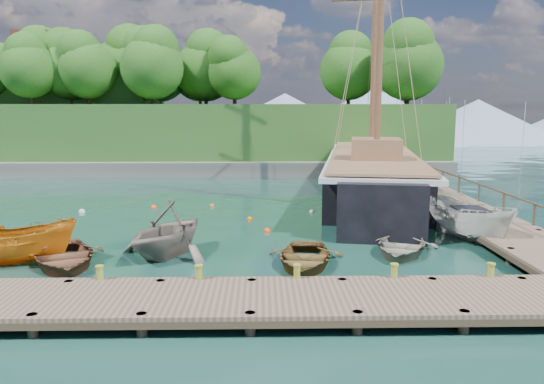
{
  "coord_description": "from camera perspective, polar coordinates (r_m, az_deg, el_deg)",
  "views": [
    {
      "loc": [
        0.91,
        -20.7,
        5.81
      ],
      "look_at": [
        1.4,
        2.85,
        2.0
      ],
      "focal_mm": 35.0,
      "sensor_mm": 36.0,
      "label": 1
    }
  ],
  "objects": [
    {
      "name": "mooring_buoy_6",
      "position": [
        31.21,
        -19.76,
        -2.09
      ],
      "size": [
        0.36,
        0.36,
        0.36
      ],
      "primitive_type": "sphere",
      "color": "silver",
      "rests_on": "ground"
    },
    {
      "name": "bollard_0",
      "position": [
        17.35,
        -17.89,
        -10.84
      ],
      "size": [
        0.26,
        0.26,
        0.45
      ],
      "primitive_type": "cylinder",
      "color": "olive",
      "rests_on": "ground"
    },
    {
      "name": "headland",
      "position": [
        53.86,
        -16.22,
        8.54
      ],
      "size": [
        51.0,
        19.31,
        12.9
      ],
      "color": "#474744",
      "rests_on": "ground"
    },
    {
      "name": "mooring_buoy_3",
      "position": [
        29.49,
        4.3,
        -2.2
      ],
      "size": [
        0.27,
        0.27,
        0.27
      ],
      "primitive_type": "sphere",
      "color": "silver",
      "rests_on": "ground"
    },
    {
      "name": "dock_east",
      "position": [
        30.14,
        19.4,
        -1.61
      ],
      "size": [
        3.2,
        24.0,
        1.1
      ],
      "color": "brown",
      "rests_on": "ground"
    },
    {
      "name": "dock_near",
      "position": [
        15.22,
        3.05,
        -11.51
      ],
      "size": [
        20.0,
        3.2,
        1.1
      ],
      "color": "brown",
      "rests_on": "ground"
    },
    {
      "name": "mooring_buoy_0",
      "position": [
        27.74,
        -20.89,
        -3.52
      ],
      "size": [
        0.32,
        0.32,
        0.32
      ],
      "primitive_type": "sphere",
      "color": "silver",
      "rests_on": "ground"
    },
    {
      "name": "cabin_boat_white",
      "position": [
        24.85,
        20.37,
        -4.92
      ],
      "size": [
        3.39,
        5.51,
        2.0
      ],
      "primitive_type": "imported",
      "rotation": [
        0.0,
        0.0,
        0.3
      ],
      "color": "silver",
      "rests_on": "ground"
    },
    {
      "name": "ground",
      "position": [
        21.52,
        -3.6,
        -6.5
      ],
      "size": [
        160.0,
        160.0,
        0.0
      ],
      "primitive_type": "plane",
      "color": "#123C2F",
      "rests_on": "ground"
    },
    {
      "name": "schooner",
      "position": [
        34.3,
        10.77,
        1.36
      ],
      "size": [
        9.2,
        29.6,
        22.2
      ],
      "rotation": [
        0.0,
        0.0,
        -0.17
      ],
      "color": "black",
      "rests_on": "ground"
    },
    {
      "name": "distant_ridge",
      "position": [
        90.77,
        0.95,
        8.27
      ],
      "size": [
        117.0,
        40.0,
        10.0
      ],
      "color": "#728CA5",
      "rests_on": "ground"
    },
    {
      "name": "mooring_buoy_2",
      "position": [
        27.52,
        -2.39,
        -3.01
      ],
      "size": [
        0.31,
        0.31,
        0.31
      ],
      "primitive_type": "sphere",
      "color": "#E86400",
      "rests_on": "ground"
    },
    {
      "name": "bollard_2",
      "position": [
        16.68,
        2.68,
        -11.21
      ],
      "size": [
        0.26,
        0.26,
        0.45
      ],
      "primitive_type": "cylinder",
      "color": "olive",
      "rests_on": "ground"
    },
    {
      "name": "rowboat_3",
      "position": [
        21.97,
        13.67,
        -6.42
      ],
      "size": [
        4.07,
        4.69,
        0.81
      ],
      "primitive_type": "imported",
      "rotation": [
        0.0,
        0.0,
        -0.38
      ],
      "color": "#706B5B",
      "rests_on": "ground"
    },
    {
      "name": "mooring_buoy_7",
      "position": [
        24.9,
        -0.51,
        -4.3
      ],
      "size": [
        0.33,
        0.33,
        0.33
      ],
      "primitive_type": "sphere",
      "color": "#FB480E",
      "rests_on": "ground"
    },
    {
      "name": "mooring_buoy_4",
      "position": [
        31.46,
        -12.59,
        -1.68
      ],
      "size": [
        0.34,
        0.34,
        0.34
      ],
      "primitive_type": "sphere",
      "color": "#F7490C",
      "rests_on": "ground"
    },
    {
      "name": "bollard_1",
      "position": [
        16.75,
        -7.82,
        -11.19
      ],
      "size": [
        0.26,
        0.26,
        0.45
      ],
      "primitive_type": "cylinder",
      "color": "olive",
      "rests_on": "ground"
    },
    {
      "name": "mooring_buoy_5",
      "position": [
        31.43,
        -6.45,
        -1.52
      ],
      "size": [
        0.28,
        0.28,
        0.28
      ],
      "primitive_type": "sphere",
      "color": "orange",
      "rests_on": "ground"
    },
    {
      "name": "mooring_buoy_1",
      "position": [
        27.2,
        -9.84,
        -3.28
      ],
      "size": [
        0.27,
        0.27,
        0.27
      ],
      "primitive_type": "sphere",
      "color": "#E53C00",
      "rests_on": "ground"
    },
    {
      "name": "motorboat_orange",
      "position": [
        22.13,
        -25.9,
        -6.98
      ],
      "size": [
        4.78,
        2.63,
        1.75
      ],
      "primitive_type": "imported",
      "rotation": [
        0.0,
        0.0,
        1.79
      ],
      "color": "#C46D13",
      "rests_on": "ground"
    },
    {
      "name": "rowboat_0",
      "position": [
        21.21,
        -21.46,
        -7.36
      ],
      "size": [
        4.65,
        5.32,
        0.92
      ],
      "primitive_type": "imported",
      "rotation": [
        0.0,
        0.0,
        0.4
      ],
      "color": "brown",
      "rests_on": "ground"
    },
    {
      "name": "rowboat_2",
      "position": [
        19.83,
        3.47,
        -7.87
      ],
      "size": [
        3.44,
        4.45,
        0.85
      ],
      "primitive_type": "imported",
      "rotation": [
        0.0,
        0.0,
        -0.14
      ],
      "color": "brown",
      "rests_on": "ground"
    },
    {
      "name": "bollard_3",
      "position": [
        17.14,
        12.92,
        -10.87
      ],
      "size": [
        0.26,
        0.26,
        0.45
      ],
      "primitive_type": "cylinder",
      "color": "olive",
      "rests_on": "ground"
    },
    {
      "name": "bollard_4",
      "position": [
        18.09,
        22.32,
        -10.26
      ],
      "size": [
        0.26,
        0.26,
        0.45
      ],
      "primitive_type": "cylinder",
      "color": "olive",
      "rests_on": "ground"
    },
    {
      "name": "rowboat_1",
      "position": [
        21.45,
        -11.13,
        -6.7
      ],
      "size": [
        5.3,
        5.58,
        2.31
      ],
      "primitive_type": "imported",
      "rotation": [
        0.0,
        0.0,
        -0.45
      ],
      "color": "#72655C",
      "rests_on": "ground"
    }
  ]
}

